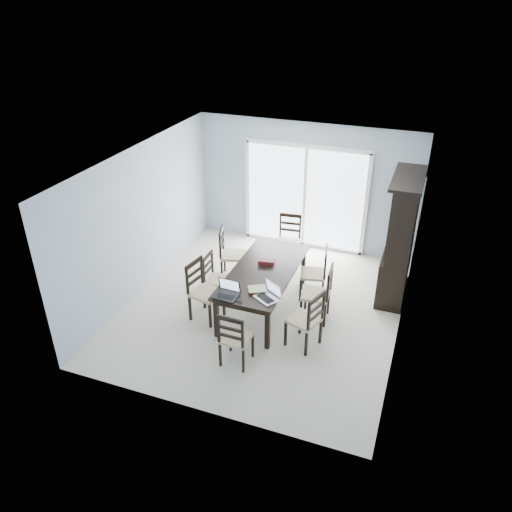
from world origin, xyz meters
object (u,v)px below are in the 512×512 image
object	(u,v)px
chair_right_far	(319,267)
laptop_silver	(266,296)
dining_table	(264,274)
laptop_dark	(226,294)
hot_tub	(301,203)
cell_phone	(239,301)
china_hutch	(400,240)
chair_left_far	(228,248)
chair_right_near	(310,315)
chair_end_near	(234,334)
chair_right_mid	(322,288)
chair_left_near	(201,284)
game_box	(266,262)
chair_end_far	(289,234)
chair_left_mid	(214,273)

from	to	relation	value
chair_right_far	laptop_silver	size ratio (longest dim) A/B	2.59
dining_table	laptop_silver	xyz separation A→B (m)	(0.32, -0.80, 0.14)
laptop_dark	hot_tub	bearing A→B (deg)	93.68
cell_phone	china_hutch	bearing A→B (deg)	54.42
dining_table	chair_left_far	bearing A→B (deg)	142.96
chair_right_near	chair_end_near	size ratio (longest dim) A/B	1.06
chair_right_mid	hot_tub	world-z (taller)	chair_right_mid
chair_left_near	hot_tub	world-z (taller)	chair_left_near
chair_left_far	game_box	size ratio (longest dim) A/B	4.31
laptop_dark	hot_tub	distance (m)	4.56
china_hutch	chair_end_far	distance (m)	2.19
chair_left_far	laptop_silver	size ratio (longest dim) A/B	2.68
dining_table	chair_end_far	xyz separation A→B (m)	(-0.07, 1.68, -0.06)
laptop_silver	hot_tub	size ratio (longest dim) A/B	0.21
chair_end_near	game_box	bearing A→B (deg)	95.29
chair_end_far	cell_phone	bearing A→B (deg)	84.93
cell_phone	game_box	xyz separation A→B (m)	(0.00, 1.21, 0.03)
chair_left_near	laptop_dark	xyz separation A→B (m)	(0.61, -0.37, 0.19)
china_hutch	laptop_silver	size ratio (longest dim) A/B	5.07
chair_right_near	chair_end_far	size ratio (longest dim) A/B	0.98
chair_left_near	game_box	bearing A→B (deg)	143.26
chair_left_far	laptop_silver	xyz separation A→B (m)	(1.28, -1.52, 0.20)
chair_left_near	chair_right_far	bearing A→B (deg)	136.78
chair_left_mid	china_hutch	bearing A→B (deg)	113.74
chair_left_near	chair_right_mid	size ratio (longest dim) A/B	1.03
china_hutch	laptop_silver	xyz separation A→B (m)	(-1.70, -2.05, -0.26)
dining_table	chair_right_mid	world-z (taller)	chair_right_mid
chair_left_near	laptop_dark	size ratio (longest dim) A/B	3.22
hot_tub	chair_left_near	bearing A→B (deg)	-96.92
laptop_dark	chair_left_far	bearing A→B (deg)	114.70
laptop_silver	hot_tub	world-z (taller)	laptop_silver
chair_left_mid	hot_tub	size ratio (longest dim) A/B	0.50
chair_left_mid	chair_left_far	distance (m)	0.79
chair_right_mid	cell_phone	world-z (taller)	chair_right_mid
game_box	hot_tub	distance (m)	3.41
chair_left_far	cell_phone	world-z (taller)	chair_left_far
chair_right_mid	cell_phone	bearing A→B (deg)	130.31
dining_table	laptop_silver	size ratio (longest dim) A/B	5.07
chair_left_far	chair_end_far	xyz separation A→B (m)	(0.89, 0.95, -0.01)
chair_left_near	chair_end_far	size ratio (longest dim) A/B	1.03
dining_table	chair_end_far	distance (m)	1.68
china_hutch	chair_left_far	world-z (taller)	china_hutch
china_hutch	chair_left_far	distance (m)	3.06
chair_left_mid	chair_left_far	size ratio (longest dim) A/B	0.88
chair_right_far	hot_tub	distance (m)	3.16
chair_right_mid	game_box	bearing A→B (deg)	74.68
chair_left_far	hot_tub	bearing A→B (deg)	152.32
chair_right_far	chair_end_far	distance (m)	1.33
chair_end_far	laptop_dark	world-z (taller)	chair_end_far
laptop_dark	hot_tub	xyz separation A→B (m)	(-0.10, 4.55, -0.35)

